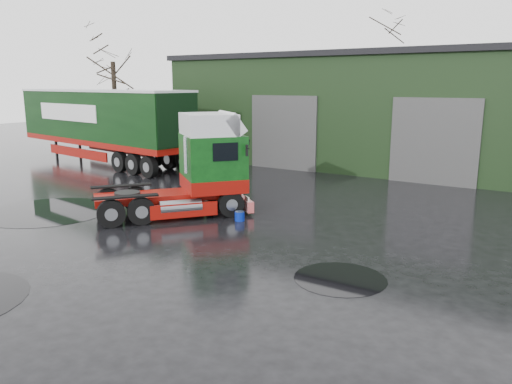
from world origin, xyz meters
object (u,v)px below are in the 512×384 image
warehouse (462,111)px  tree_back_a (383,82)px  tree_left (114,90)px  trailer_left (102,126)px  hero_tractor (167,165)px  wash_bucket (240,216)px

warehouse → tree_back_a: 12.90m
tree_left → tree_back_a: (11.00, 18.00, 0.50)m
tree_back_a → tree_left: bearing=-121.4°
warehouse → trailer_left: bearing=-150.9°
hero_tractor → tree_left: size_ratio=0.69×
wash_bucket → tree_back_a: size_ratio=0.04×
warehouse → tree_back_a: size_ratio=3.41×
trailer_left → tree_left: (-1.00, 2.00, 2.08)m
warehouse → wash_bucket: (-3.94, -16.18, -3.00)m
trailer_left → tree_left: tree_left is taller
warehouse → trailer_left: warehouse is taller
hero_tractor → trailer_left: size_ratio=0.42×
warehouse → hero_tractor: 18.19m
hero_tractor → trailer_left: bearing=-172.7°
hero_tractor → tree_back_a: (-1.50, 26.94, 2.93)m
tree_left → tree_back_a: size_ratio=0.89×
trailer_left → tree_back_a: (10.00, 20.00, 2.58)m
hero_tractor → wash_bucket: size_ratio=17.38×
trailer_left → hero_tractor: bearing=-112.5°
warehouse → wash_bucket: 16.92m
hero_tractor → warehouse: bearing=107.4°
warehouse → tree_left: tree_left is taller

